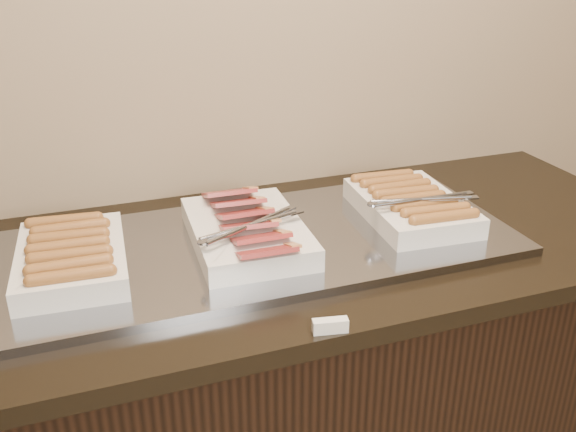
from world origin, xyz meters
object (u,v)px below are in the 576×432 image
object	(u,v)px
dish_left	(71,257)
counter	(259,404)
dish_right	(411,205)
warming_tray	(253,245)
dish_center	(247,230)

from	to	relation	value
dish_left	counter	bearing A→B (deg)	3.49
dish_left	dish_right	distance (m)	0.79
warming_tray	dish_center	xyz separation A→B (m)	(-0.01, -0.00, 0.04)
dish_center	dish_left	bearing A→B (deg)	-177.85
warming_tray	dish_right	world-z (taller)	dish_right
counter	dish_right	xyz separation A→B (m)	(0.40, -0.00, 0.50)
dish_center	dish_right	size ratio (longest dim) A/B	1.09
dish_center	dish_right	world-z (taller)	dish_center
counter	warming_tray	xyz separation A→B (m)	(-0.01, 0.00, 0.46)
dish_left	dish_right	size ratio (longest dim) A/B	0.96
dish_right	dish_left	bearing A→B (deg)	-176.68
dish_right	dish_center	bearing A→B (deg)	-176.41
warming_tray	dish_right	xyz separation A→B (m)	(0.40, -0.00, 0.04)
counter	dish_left	world-z (taller)	dish_left
dish_left	dish_right	xyz separation A→B (m)	(0.79, -0.00, 0.00)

